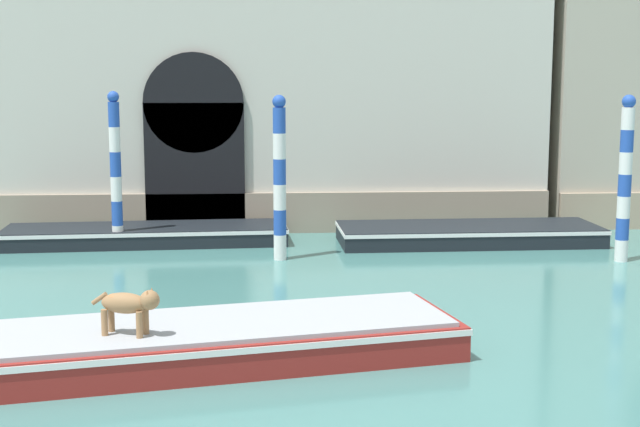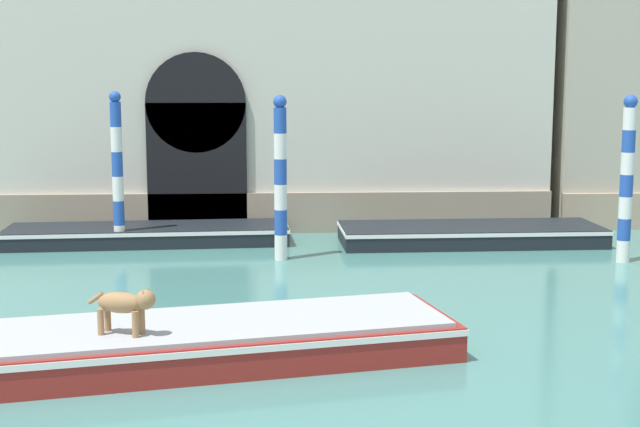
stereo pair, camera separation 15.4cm
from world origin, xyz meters
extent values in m
cube|color=gray|center=(2.89, 17.14, 0.48)|extent=(15.63, 0.16, 0.96)
cube|color=black|center=(2.27, 17.13, 1.54)|extent=(2.31, 0.14, 3.07)
cylinder|color=black|center=(2.27, 17.13, 3.07)|extent=(2.31, 0.14, 2.31)
cube|color=maroon|center=(2.02, 7.24, 0.23)|extent=(8.95, 3.64, 0.46)
cube|color=white|center=(2.02, 7.24, 0.40)|extent=(8.99, 3.68, 0.08)
cube|color=#9EA3A8|center=(2.02, 7.24, 0.49)|extent=(8.66, 3.44, 0.06)
cylinder|color=#997047|center=(2.40, 7.00, 0.68)|extent=(0.08, 0.08, 0.33)
cylinder|color=#997047|center=(2.35, 6.82, 0.68)|extent=(0.08, 0.08, 0.33)
cylinder|color=#997047|center=(1.96, 7.13, 0.68)|extent=(0.08, 0.08, 0.33)
cylinder|color=#997047|center=(1.91, 6.96, 0.68)|extent=(0.08, 0.08, 0.33)
ellipsoid|color=#997047|center=(2.15, 6.98, 0.91)|extent=(0.65, 0.43, 0.26)
ellipsoid|color=#AD7042|center=(2.07, 7.01, 0.98)|extent=(0.31, 0.25, 0.09)
sphere|color=#997047|center=(2.47, 6.88, 0.97)|extent=(0.24, 0.24, 0.24)
cone|color=#AD7042|center=(2.49, 6.94, 1.06)|extent=(0.07, 0.07, 0.10)
cone|color=#AD7042|center=(2.45, 6.82, 1.06)|extent=(0.07, 0.07, 0.10)
cylinder|color=#997047|center=(1.84, 7.08, 0.95)|extent=(0.22, 0.12, 0.17)
cube|color=black|center=(1.27, 15.91, 0.20)|extent=(6.23, 1.96, 0.39)
cube|color=white|center=(1.27, 15.91, 0.33)|extent=(6.27, 1.99, 0.08)
cube|color=#9EA3A8|center=(1.27, 15.91, 0.18)|extent=(3.45, 1.40, 0.35)
cube|color=black|center=(8.40, 15.51, 0.20)|extent=(5.75, 2.00, 0.41)
cube|color=white|center=(8.40, 15.51, 0.35)|extent=(5.78, 2.03, 0.08)
cube|color=#9EA3A8|center=(8.40, 15.51, 0.18)|extent=(3.17, 1.48, 0.37)
cylinder|color=white|center=(4.19, 13.97, 0.25)|extent=(0.25, 0.25, 0.51)
cylinder|color=#234CAD|center=(4.19, 13.97, 0.76)|extent=(0.25, 0.25, 0.51)
cylinder|color=white|center=(4.19, 13.97, 1.27)|extent=(0.25, 0.25, 0.51)
cylinder|color=#234CAD|center=(4.19, 13.97, 1.78)|extent=(0.25, 0.25, 0.51)
cylinder|color=white|center=(4.19, 13.97, 2.29)|extent=(0.25, 0.25, 0.51)
cylinder|color=#234CAD|center=(4.19, 13.97, 2.80)|extent=(0.25, 0.25, 0.51)
sphere|color=#234CAD|center=(4.19, 13.97, 3.17)|extent=(0.27, 0.27, 0.27)
cylinder|color=white|center=(11.00, 13.36, 0.22)|extent=(0.25, 0.25, 0.44)
cylinder|color=#234CAD|center=(11.00, 13.36, 0.66)|extent=(0.25, 0.25, 0.44)
cylinder|color=white|center=(11.00, 13.36, 1.09)|extent=(0.25, 0.25, 0.44)
cylinder|color=#234CAD|center=(11.00, 13.36, 1.53)|extent=(0.25, 0.25, 0.44)
cylinder|color=white|center=(11.00, 13.36, 1.97)|extent=(0.25, 0.25, 0.44)
cylinder|color=#234CAD|center=(11.00, 13.36, 2.41)|extent=(0.25, 0.25, 0.44)
cylinder|color=white|center=(11.00, 13.36, 2.85)|extent=(0.25, 0.25, 0.44)
sphere|color=#234CAD|center=(11.00, 13.36, 3.18)|extent=(0.27, 0.27, 0.27)
cylinder|color=white|center=(0.75, 15.26, 0.26)|extent=(0.23, 0.23, 0.52)
cylinder|color=#234CAD|center=(0.75, 15.26, 0.79)|extent=(0.23, 0.23, 0.52)
cylinder|color=white|center=(0.75, 15.26, 1.31)|extent=(0.23, 0.23, 0.52)
cylinder|color=#234CAD|center=(0.75, 15.26, 1.83)|extent=(0.23, 0.23, 0.52)
cylinder|color=white|center=(0.75, 15.26, 2.36)|extent=(0.23, 0.23, 0.52)
cylinder|color=#234CAD|center=(0.75, 15.26, 2.88)|extent=(0.23, 0.23, 0.52)
sphere|color=#234CAD|center=(0.75, 15.26, 3.25)|extent=(0.24, 0.24, 0.24)
camera|label=1|loc=(3.84, -3.70, 3.61)|focal=50.00mm
camera|label=2|loc=(4.00, -3.71, 3.61)|focal=50.00mm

